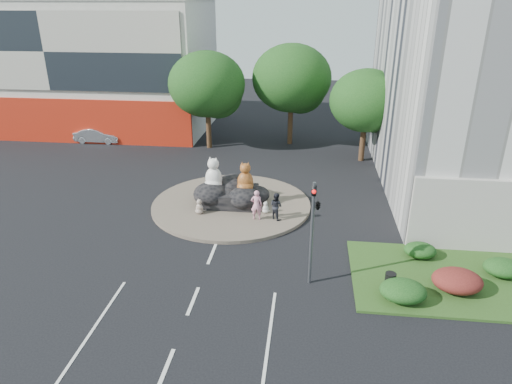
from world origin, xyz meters
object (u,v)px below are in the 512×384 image
kitten_white (266,207)px  parked_car (98,135)px  cat_white (214,173)px  litter_bin (390,281)px  kitten_calico (199,206)px  cat_tabby (245,176)px  pedestrian_dark (276,206)px  pedestrian_pink (257,205)px

kitten_white → parked_car: parked_car is taller
cat_white → parked_car: bearing=152.7°
litter_bin → kitten_calico: bearing=147.4°
cat_tabby → kitten_white: size_ratio=2.53×
litter_bin → pedestrian_dark: bearing=131.5°
pedestrian_pink → pedestrian_dark: pedestrian_pink is taller
pedestrian_dark → litter_bin: pedestrian_dark is taller
parked_car → litter_bin: (22.97, -20.56, -0.17)m
cat_tabby → parked_car: bearing=137.2°
cat_white → pedestrian_dark: (4.08, -2.01, -1.13)m
litter_bin → cat_tabby: bearing=133.1°
parked_car → litter_bin: parked_car is taller
pedestrian_pink → pedestrian_dark: bearing=-172.5°
pedestrian_dark → cat_tabby: bearing=-2.6°
kitten_calico → parked_car: 18.96m
cat_tabby → kitten_white: cat_tabby is taller
kitten_white → pedestrian_dark: 1.12m
cat_white → kitten_white: 3.93m
cat_white → pedestrian_pink: bearing=-21.3°
parked_car → litter_bin: 30.83m
kitten_white → parked_car: (-16.69, 13.49, 0.11)m
cat_tabby → parked_car: cat_tabby is taller
kitten_calico → litter_bin: 12.13m
kitten_white → parked_car: bearing=100.2°
kitten_white → litter_bin: 9.46m
cat_tabby → pedestrian_pink: cat_tabby is taller
cat_white → kitten_white: size_ratio=2.79×
pedestrian_pink → pedestrian_dark: (1.13, 0.19, -0.09)m
kitten_calico → pedestrian_pink: size_ratio=0.51×
kitten_calico → cat_tabby: bearing=71.3°
kitten_calico → pedestrian_dark: (4.63, -0.22, 0.35)m
cat_white → kitten_calico: cat_white is taller
pedestrian_dark → cat_white: bearing=13.5°
kitten_calico → parked_car: parked_car is taller
parked_car → kitten_white: bearing=-129.6°
kitten_calico → pedestrian_dark: bearing=35.7°
cat_white → kitten_calico: (-0.55, -1.79, -1.48)m
kitten_white → parked_car: 21.46m
pedestrian_pink → litter_bin: bearing=135.8°
pedestrian_dark → kitten_calico: bearing=37.0°
cat_tabby → cat_white: bearing=172.5°
cat_tabby → kitten_calico: bearing=-151.0°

